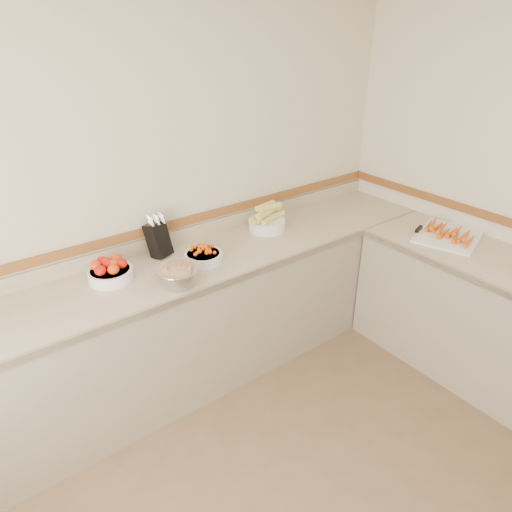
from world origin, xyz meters
TOP-DOWN VIEW (x-y plane):
  - back_wall at (0.00, 2.00)m, footprint 4.00×0.00m
  - counter_back at (0.00, 1.68)m, footprint 4.00×0.65m
  - knife_block at (-0.04, 1.90)m, footprint 0.17×0.18m
  - tomato_bowl at (-0.42, 1.78)m, footprint 0.27×0.27m
  - cherry_tomato_bowl at (0.15, 1.65)m, footprint 0.24×0.24m
  - corn_bowl at (0.79, 1.80)m, footprint 0.30×0.27m
  - rhubarb_bowl at (-0.12, 1.47)m, footprint 0.27×0.27m
  - cutting_board at (1.76, 0.91)m, footprint 0.61×0.54m

SIDE VIEW (x-z plane):
  - counter_back at x=0.00m, z-range -0.09..0.99m
  - cutting_board at x=1.76m, z-range 0.88..0.96m
  - cherry_tomato_bowl at x=0.15m, z-range 0.88..1.01m
  - tomato_bowl at x=-0.42m, z-range 0.89..1.02m
  - corn_bowl at x=0.79m, z-range 0.87..1.07m
  - rhubarb_bowl at x=-0.12m, z-range 0.90..1.05m
  - knife_block at x=-0.04m, z-range 0.87..1.17m
  - back_wall at x=0.00m, z-range -0.70..3.30m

